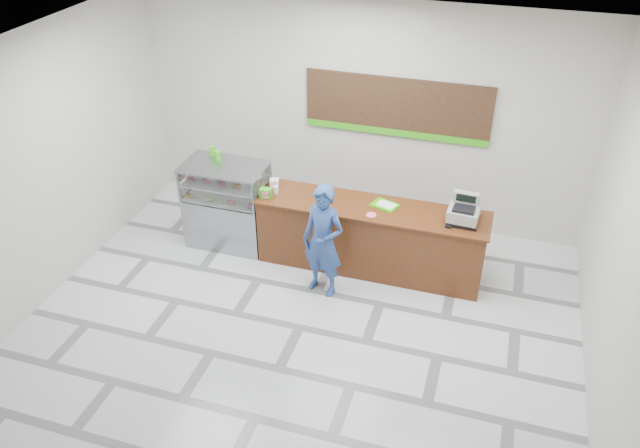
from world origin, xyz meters
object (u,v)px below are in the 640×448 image
(sales_counter, at_px, (370,238))
(serving_tray, at_px, (385,205))
(display_case, at_px, (227,204))
(customer, at_px, (323,241))
(cash_register, at_px, (464,212))

(sales_counter, xyz_separation_m, serving_tray, (0.16, 0.09, 0.52))
(sales_counter, height_order, display_case, display_case)
(display_case, xyz_separation_m, serving_tray, (2.38, 0.09, 0.36))
(sales_counter, height_order, customer, customer)
(sales_counter, bearing_deg, customer, -124.50)
(display_case, xyz_separation_m, cash_register, (3.46, 0.01, 0.50))
(display_case, bearing_deg, sales_counter, 0.00)
(display_case, height_order, serving_tray, display_case)
(serving_tray, bearing_deg, cash_register, 14.31)
(sales_counter, height_order, serving_tray, serving_tray)
(cash_register, xyz_separation_m, serving_tray, (-1.08, 0.08, -0.13))
(cash_register, bearing_deg, serving_tray, 179.21)
(cash_register, height_order, customer, customer)
(display_case, bearing_deg, serving_tray, 2.14)
(customer, bearing_deg, cash_register, 36.79)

